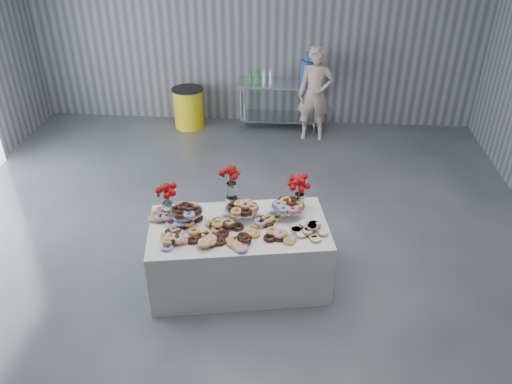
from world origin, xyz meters
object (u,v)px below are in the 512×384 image
Objects in this scene: person at (315,94)px; trash_barrel at (189,108)px; prep_table at (279,97)px; water_jug at (308,69)px; display_table at (239,254)px.

trash_barrel is at bearing 174.39° from person.
prep_table is at bearing 0.00° from trash_barrel.
water_jug is 0.76× the size of trash_barrel.
trash_barrel is (-2.15, 0.00, -0.78)m from water_jug.
display_table reaches higher than trash_barrel.
trash_barrel is (-2.28, 0.30, -0.44)m from person.
water_jug is (0.50, -0.00, 0.53)m from prep_table.
prep_table is (0.25, 4.17, 0.24)m from display_table.
water_jug is at bearing 0.00° from trash_barrel.
water_jug is (0.75, 4.17, 0.77)m from display_table.
person is at bearing -25.42° from prep_table.
water_jug is at bearing 115.52° from person.
water_jug reaches higher than trash_barrel.
prep_table is 0.92× the size of person.
person is at bearing 77.13° from display_table.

